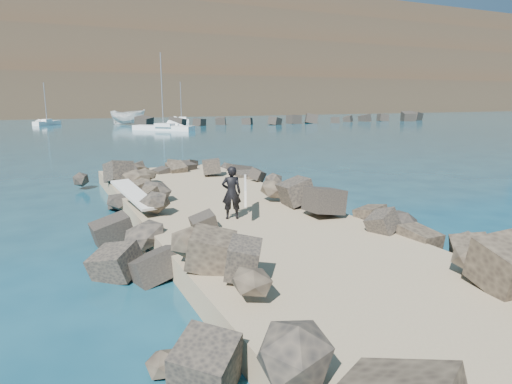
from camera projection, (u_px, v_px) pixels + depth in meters
The scene contains 13 objects.
ground at pixel (242, 233), 14.30m from camera, with size 800.00×800.00×0.00m, color #0F384C.
jetty at pixel (272, 242), 12.47m from camera, with size 6.00×26.00×0.60m, color #8C7759.
riprap_left at pixel (162, 244), 11.66m from camera, with size 2.60×22.00×1.00m, color black.
riprap_right at pixel (348, 219), 14.09m from camera, with size 2.60×22.00×1.00m, color black.
breakwater_secondary at pixel (301, 120), 77.55m from camera, with size 52.00×4.00×1.20m, color black.
headland at pixel (82, 63), 156.92m from camera, with size 360.00×140.00×32.00m, color #2D4919.
surfboard_resting at pixel (135, 198), 14.49m from camera, with size 0.62×2.47×0.08m, color silver.
boat_imported at pixel (128, 117), 73.98m from camera, with size 2.35×6.24×2.41m, color silver.
surfer_with_board at pixel (233, 192), 13.56m from camera, with size 1.21×1.84×1.59m.
sailboat_c at pixel (163, 128), 60.10m from camera, with size 7.25×7.37×10.07m.
sailboat_d at pixel (182, 120), 81.34m from camera, with size 1.60×5.89×7.16m.
sailboat_b at pixel (47, 123), 72.27m from camera, with size 4.30×5.04×6.75m.
headland_buildings at pixel (102, 6), 149.25m from camera, with size 137.50×30.50×5.00m.
Camera 1 is at (-5.50, -12.61, 4.14)m, focal length 32.00 mm.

